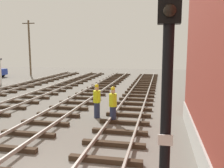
# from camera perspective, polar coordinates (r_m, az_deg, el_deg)

# --- Properties ---
(signal_mast) EXTENTS (0.36, 0.40, 5.25)m
(signal_mast) POSITION_cam_1_polar(r_m,az_deg,el_deg) (4.06, 12.79, 1.52)
(signal_mast) COLOR black
(signal_mast) RESTS_ON ground
(utility_pole_far) EXTENTS (1.80, 0.24, 7.54)m
(utility_pole_far) POSITION_cam_1_polar(r_m,az_deg,el_deg) (35.85, -18.70, 8.20)
(utility_pole_far) COLOR brown
(utility_pole_far) RESTS_ON ground
(track_worker_foreground) EXTENTS (0.40, 0.40, 1.87)m
(track_worker_foreground) POSITION_cam_1_polar(r_m,az_deg,el_deg) (12.43, 0.22, -4.88)
(track_worker_foreground) COLOR #262D4C
(track_worker_foreground) RESTS_ON ground
(track_worker_distant) EXTENTS (0.40, 0.40, 1.87)m
(track_worker_distant) POSITION_cam_1_polar(r_m,az_deg,el_deg) (13.31, -3.56, -4.00)
(track_worker_distant) COLOR #262D4C
(track_worker_distant) RESTS_ON ground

